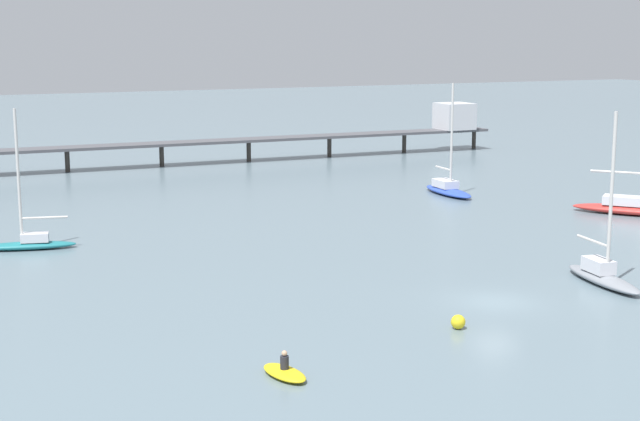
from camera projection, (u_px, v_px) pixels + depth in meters
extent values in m
plane|color=slate|center=(495.00, 302.00, 49.52)|extent=(400.00, 400.00, 0.00)
cube|color=#4C4C51|center=(161.00, 144.00, 101.14)|extent=(82.08, 6.19, 0.30)
cylinder|color=#38332D|center=(67.00, 161.00, 97.31)|extent=(0.50, 0.50, 2.28)
cylinder|color=#38332D|center=(162.00, 156.00, 101.37)|extent=(0.50, 0.50, 2.28)
cylinder|color=#38332D|center=(249.00, 151.00, 105.43)|extent=(0.50, 0.50, 2.28)
cylinder|color=#38332D|center=(329.00, 147.00, 109.49)|extent=(0.50, 0.50, 2.28)
cylinder|color=#38332D|center=(404.00, 143.00, 113.55)|extent=(0.50, 0.50, 2.28)
cylinder|color=#38332D|center=(474.00, 140.00, 117.61)|extent=(0.50, 0.50, 2.28)
cube|color=silver|center=(454.00, 116.00, 115.86)|extent=(4.11, 4.11, 3.20)
ellipsoid|color=gray|center=(603.00, 279.00, 53.06)|extent=(2.67, 6.84, 0.59)
cube|color=silver|center=(599.00, 265.00, 53.44)|extent=(1.41, 2.14, 0.77)
cylinder|color=silver|center=(612.00, 195.00, 51.86)|extent=(0.20, 0.20, 9.20)
cylinder|color=silver|center=(593.00, 241.00, 53.88)|extent=(0.70, 3.13, 0.16)
ellipsoid|color=#2D4CB7|center=(448.00, 191.00, 83.31)|extent=(2.63, 7.27, 0.57)
cube|color=silver|center=(445.00, 183.00, 83.72)|extent=(1.64, 2.56, 0.69)
cylinder|color=silver|center=(452.00, 137.00, 82.09)|extent=(0.21, 0.21, 9.27)
cylinder|color=silver|center=(443.00, 168.00, 83.86)|extent=(0.38, 2.69, 0.16)
ellipsoid|color=red|center=(634.00, 210.00, 73.89)|extent=(7.74, 8.90, 0.73)
cube|color=silver|center=(625.00, 200.00, 74.08)|extent=(3.29, 3.56, 0.69)
cylinder|color=silver|center=(617.00, 172.00, 73.99)|extent=(2.64, 3.24, 0.19)
ellipsoid|color=#1E727A|center=(27.00, 246.00, 61.80)|extent=(6.40, 2.96, 0.50)
cube|color=silver|center=(35.00, 237.00, 61.80)|extent=(1.96, 1.41, 0.58)
cylinder|color=silver|center=(18.00, 176.00, 60.89)|extent=(0.20, 0.20, 8.78)
cylinder|color=silver|center=(44.00, 218.00, 61.70)|extent=(2.91, 0.91, 0.16)
ellipsoid|color=yellow|center=(285.00, 373.00, 38.59)|extent=(1.58, 2.76, 0.35)
cylinder|color=#26262D|center=(284.00, 362.00, 38.51)|extent=(0.41, 0.41, 0.55)
sphere|color=tan|center=(284.00, 353.00, 38.44)|extent=(0.24, 0.24, 0.24)
sphere|color=yellow|center=(458.00, 322.00, 44.92)|extent=(0.70, 0.70, 0.70)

